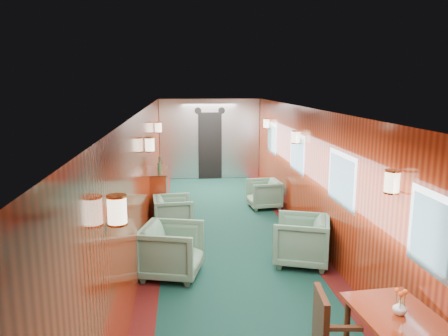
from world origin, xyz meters
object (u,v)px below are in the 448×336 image
credenza (160,193)px  armchair_right_near (301,240)px  dining_table (397,326)px  armchair_left_near (172,250)px  armchair_left_far (173,213)px  armchair_right_far (264,194)px

credenza → armchair_right_near: bearing=-49.7°
dining_table → armchair_left_near: armchair_left_near is taller
armchair_left_far → armchair_left_near: bearing=175.0°
credenza → armchair_left_near: size_ratio=1.50×
credenza → armchair_right_near: (2.36, -2.78, -0.13)m
armchair_left_far → armchair_right_near: armchair_right_near is taller
dining_table → armchair_right_near: bearing=87.1°
armchair_right_far → armchair_right_near: bearing=-5.7°
armchair_left_near → armchair_left_far: (-0.01, 2.06, -0.05)m
armchair_left_far → armchair_right_far: bearing=-61.2°
armchair_left_near → credenza: bearing=20.1°
armchair_right_far → credenza: bearing=-85.3°
armchair_right_near → armchair_right_far: size_ratio=1.19×
dining_table → credenza: (-2.45, 5.71, -0.11)m
armchair_right_near → dining_table: bearing=20.6°
dining_table → armchair_left_far: 5.21m
dining_table → armchair_left_far: (-2.14, 4.74, -0.29)m
dining_table → armchair_right_near: 2.94m
armchair_left_near → armchair_right_far: armchair_left_near is taller
armchair_left_far → armchair_right_far: armchair_left_far is taller
armchair_left_near → armchair_right_near: (2.05, 0.25, -0.01)m
armchair_left_far → armchair_right_far: size_ratio=1.05×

